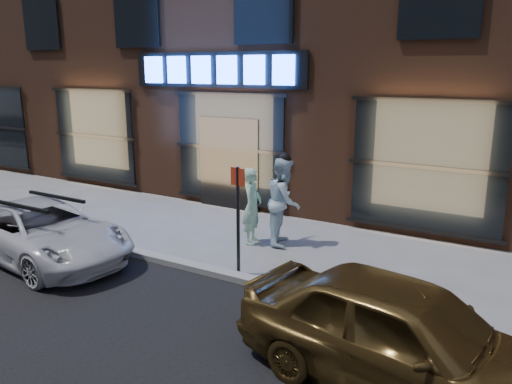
# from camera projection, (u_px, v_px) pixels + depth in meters

# --- Properties ---
(ground) EXTENTS (90.00, 90.00, 0.00)m
(ground) POSITION_uv_depth(u_px,v_px,m) (124.00, 253.00, 10.11)
(ground) COLOR slate
(ground) RESTS_ON ground
(curb) EXTENTS (60.00, 0.25, 0.12)m
(curb) POSITION_uv_depth(u_px,v_px,m) (124.00, 250.00, 10.10)
(curb) COLOR gray
(curb) RESTS_ON ground
(storefront_building) EXTENTS (30.20, 8.28, 10.30)m
(storefront_building) POSITION_uv_depth(u_px,v_px,m) (299.00, 19.00, 15.57)
(storefront_building) COLOR #54301E
(storefront_building) RESTS_ON ground
(man_bowtie) EXTENTS (0.51, 0.66, 1.63)m
(man_bowtie) POSITION_uv_depth(u_px,v_px,m) (252.00, 206.00, 10.51)
(man_bowtie) COLOR #C1FECA
(man_bowtie) RESTS_ON ground
(man_cap) EXTENTS (0.97, 1.09, 1.86)m
(man_cap) POSITION_uv_depth(u_px,v_px,m) (284.00, 201.00, 10.47)
(man_cap) COLOR white
(man_cap) RESTS_ON ground
(white_suv) EXTENTS (4.24, 2.34, 1.12)m
(white_suv) POSITION_uv_depth(u_px,v_px,m) (42.00, 232.00, 9.65)
(white_suv) COLOR silver
(white_suv) RESTS_ON ground
(gold_sedan) EXTENTS (4.20, 2.25, 1.36)m
(gold_sedan) POSITION_uv_depth(u_px,v_px,m) (403.00, 337.00, 5.64)
(gold_sedan) COLOR brown
(gold_sedan) RESTS_ON ground
(sign_post) EXTENTS (0.31, 0.09, 1.99)m
(sign_post) POSITION_uv_depth(u_px,v_px,m) (238.00, 211.00, 8.78)
(sign_post) COLOR #262628
(sign_post) RESTS_ON ground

